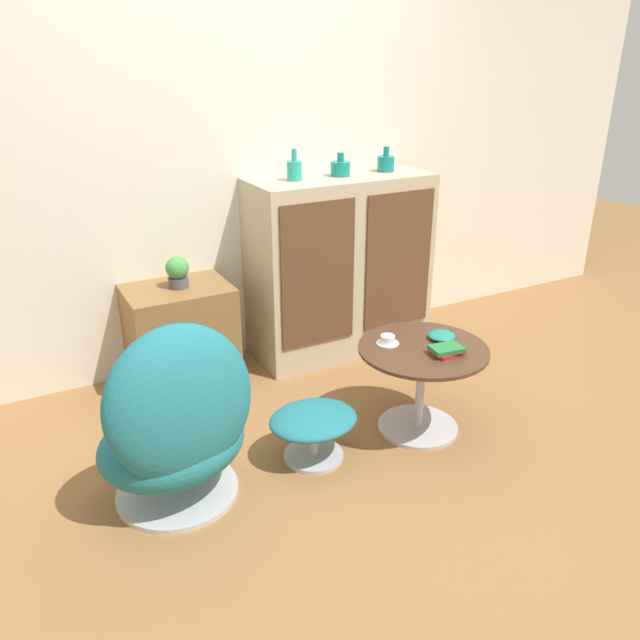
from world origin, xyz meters
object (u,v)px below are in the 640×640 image
object	(u,v)px
teacup	(388,341)
book_stack	(447,350)
vase_inner_right	(386,163)
sideboard	(340,266)
potted_plant	(178,272)
vase_leftmost	(294,170)
vase_inner_left	(340,168)
tv_console	(181,336)
egg_chair	(177,425)
ottoman	(313,424)
bowl	(442,336)
coffee_table	(421,375)

from	to	relation	value
teacup	book_stack	world-z (taller)	teacup
vase_inner_right	book_stack	world-z (taller)	vase_inner_right
sideboard	potted_plant	size ratio (longest dim) A/B	6.35
vase_leftmost	vase_inner_left	xyz separation A→B (m)	(0.31, 0.00, -0.01)
tv_console	teacup	world-z (taller)	tv_console
egg_chair	vase_leftmost	size ratio (longest dim) A/B	4.80
egg_chair	ottoman	size ratio (longest dim) A/B	2.00
bowl	sideboard	bearing A→B (deg)	90.34
bowl	tv_console	bearing A→B (deg)	135.20
ottoman	coffee_table	size ratio (longest dim) A/B	0.67
potted_plant	bowl	size ratio (longest dim) A/B	1.30
book_stack	bowl	bearing A→B (deg)	59.35
tv_console	coffee_table	world-z (taller)	tv_console
sideboard	vase_inner_left	xyz separation A→B (m)	(-0.00, 0.00, 0.61)
potted_plant	teacup	xyz separation A→B (m)	(0.77, -0.97, -0.20)
sideboard	teacup	distance (m)	0.98
coffee_table	vase_leftmost	world-z (taller)	vase_leftmost
sideboard	potted_plant	distance (m)	1.04
ottoman	potted_plant	bearing A→B (deg)	106.04
bowl	vase_inner_left	bearing A→B (deg)	90.44
tv_console	coffee_table	xyz separation A→B (m)	(0.92, -1.08, 0.02)
vase_leftmost	potted_plant	world-z (taller)	vase_leftmost
tv_console	sideboard	bearing A→B (deg)	-1.27
vase_leftmost	teacup	world-z (taller)	vase_leftmost
potted_plant	book_stack	distance (m)	1.55
potted_plant	vase_leftmost	bearing A→B (deg)	-1.58
sideboard	teacup	world-z (taller)	sideboard
tv_console	bowl	xyz separation A→B (m)	(1.06, -1.05, 0.19)
sideboard	egg_chair	distance (m)	1.74
vase_leftmost	potted_plant	bearing A→B (deg)	178.42
egg_chair	vase_leftmost	distance (m)	1.70
coffee_table	vase_inner_left	bearing A→B (deg)	82.85
egg_chair	bowl	bearing A→B (deg)	0.26
teacup	ottoman	bearing A→B (deg)	-169.86
vase_leftmost	bowl	world-z (taller)	vase_leftmost
sideboard	vase_leftmost	bearing A→B (deg)	179.28
tv_console	vase_leftmost	xyz separation A→B (m)	(0.74, -0.02, 0.90)
sideboard	potted_plant	xyz separation A→B (m)	(-1.04, 0.02, 0.12)
potted_plant	tv_console	bearing A→B (deg)	-177.52
sideboard	ottoman	bearing A→B (deg)	-125.61
ottoman	potted_plant	distance (m)	1.20
ottoman	vase_leftmost	world-z (taller)	vase_leftmost
sideboard	bowl	xyz separation A→B (m)	(0.01, -1.03, -0.08)
vase_inner_right	sideboard	bearing A→B (deg)	-179.32
vase_inner_right	teacup	distance (m)	1.32
potted_plant	bowl	xyz separation A→B (m)	(1.04, -1.05, -0.20)
sideboard	vase_inner_left	world-z (taller)	vase_inner_left
tv_console	ottoman	distance (m)	1.10
coffee_table	vase_inner_right	world-z (taller)	vase_inner_right
bowl	coffee_table	bearing A→B (deg)	-166.08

